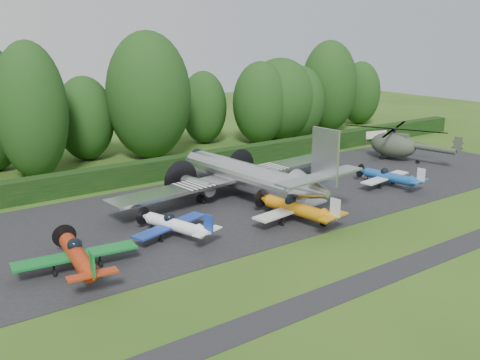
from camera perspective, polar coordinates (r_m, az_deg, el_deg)
ground at (r=36.72m, az=7.22°, el=-6.97°), size 160.00×160.00×0.00m
apron at (r=44.07m, az=-1.60°, el=-2.93°), size 70.00×18.00×0.01m
taxiway_verge at (r=32.98m, az=14.38°, el=-10.08°), size 70.00×2.00×0.00m
hedgerow at (r=53.17m, az=-8.23°, el=0.18°), size 90.00×1.60×2.00m
transport_plane at (r=45.42m, az=0.49°, el=0.45°), size 23.83×18.27×7.64m
light_plane_red at (r=33.42m, az=-16.94°, el=-7.73°), size 7.33×7.70×2.82m
light_plane_white at (r=37.60m, az=-6.98°, el=-4.75°), size 6.33×6.65×2.43m
light_plane_orange at (r=40.44m, az=6.01°, el=-3.03°), size 7.19×7.56×2.76m
light_plane_blue at (r=51.26m, az=15.64°, el=0.33°), size 6.32×6.64×2.43m
helicopter at (r=62.23m, az=16.10°, el=3.83°), size 11.23×13.15×3.62m
sign_board at (r=70.41m, az=14.33°, el=4.64°), size 3.08×0.12×1.73m
tree_0 at (r=61.86m, az=-16.22°, el=6.31°), size 6.42×6.42×9.34m
tree_3 at (r=68.48m, az=2.19°, el=8.22°), size 7.06×7.06×10.41m
tree_4 at (r=55.13m, az=-21.37°, el=6.86°), size 6.82×6.82×13.28m
tree_5 at (r=60.93m, az=-9.74°, el=8.86°), size 9.42×9.42×14.14m
tree_7 at (r=72.10m, az=6.24°, el=8.23°), size 7.10×7.10×9.69m
tree_8 at (r=85.28m, az=12.69°, el=9.04°), size 6.10×6.10×9.56m
tree_10 at (r=68.74m, az=-3.90°, el=7.72°), size 5.88×5.88×9.21m
tree_11 at (r=77.47m, az=9.46°, el=9.79°), size 7.85×7.85×12.83m
tree_12 at (r=71.05m, az=4.29°, el=8.58°), size 9.38×9.38×10.70m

